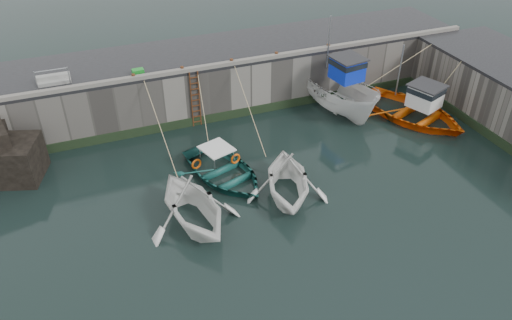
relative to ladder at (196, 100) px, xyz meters
name	(u,v)px	position (x,y,z in m)	size (l,w,h in m)	color
ground	(310,231)	(2.00, -9.91, -1.59)	(120.00, 120.00, 0.00)	black
quay_back	(217,76)	(2.00, 2.59, -0.09)	(30.00, 5.00, 3.00)	slate
road_back	(215,51)	(2.00, 2.59, 1.49)	(30.00, 5.00, 0.16)	black
kerb_back	(229,63)	(2.00, 0.24, 1.67)	(30.00, 0.30, 0.20)	slate
algae_back	(231,115)	(2.00, 0.05, -1.34)	(30.00, 0.08, 0.50)	black
algae_right	(496,139)	(13.96, -7.41, -1.34)	(0.08, 15.00, 0.50)	black
ladder	(196,100)	(0.00, 0.00, 0.00)	(0.51, 0.08, 3.20)	#3F1E0F
boat_near_white	(194,222)	(-2.32, -7.66, -1.59)	(4.15, 4.81, 2.53)	white
boat_near_white_rope	(166,158)	(-2.32, -2.54, -1.59)	(0.04, 5.86, 3.10)	tan
boat_near_blue	(224,177)	(-0.12, -5.04, -1.59)	(3.65, 5.11, 1.06)	#17504A
boat_near_blue_rope	(202,137)	(-0.12, -1.23, -1.59)	(0.04, 3.70, 3.10)	tan
boat_near_blacktrim	(287,195)	(2.08, -7.41, -1.59)	(3.93, 4.56, 2.40)	white
boat_near_blacktrim_rope	(248,140)	(2.08, -2.41, -1.59)	(0.04, 5.63, 3.10)	tan
boat_far_white	(338,93)	(8.04, -1.16, -0.54)	(3.36, 6.76, 5.50)	silver
boat_far_orange	(413,111)	(11.52, -3.58, -1.17)	(6.55, 7.59, 4.32)	orange
fish_crate	(138,72)	(-2.68, 0.85, 1.70)	(0.58, 0.37, 0.27)	#1A9027
railing	(54,79)	(-6.75, 1.33, 1.77)	(1.60, 1.05, 1.00)	#A5A8AD
bollard_a	(134,77)	(-3.00, 0.34, 1.71)	(0.18, 0.18, 0.28)	#3F1E0F
bollard_b	(182,69)	(-0.50, 0.34, 1.71)	(0.18, 0.18, 0.28)	#3F1E0F
bollard_c	(232,61)	(2.20, 0.34, 1.71)	(0.18, 0.18, 0.28)	#3F1E0F
bollard_d	(276,54)	(4.80, 0.34, 1.71)	(0.18, 0.18, 0.28)	#3F1E0F
bollard_e	(328,46)	(8.00, 0.34, 1.71)	(0.18, 0.18, 0.28)	#3F1E0F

